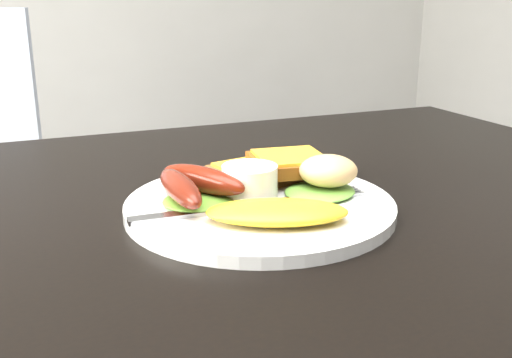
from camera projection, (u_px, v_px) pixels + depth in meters
dining_table at (201, 231)px, 0.61m from camera, size 1.20×0.80×0.04m
plate at (260, 206)px, 0.61m from camera, size 0.27×0.27×0.01m
lettuce_left at (200, 200)px, 0.59m from camera, size 0.08×0.07×0.01m
lettuce_right at (320, 191)px, 0.62m from camera, size 0.10×0.09×0.01m
omelette at (277, 212)px, 0.54m from camera, size 0.14×0.11×0.02m
sausage_a at (180, 188)px, 0.58m from camera, size 0.03×0.11×0.03m
sausage_b at (202, 179)px, 0.61m from camera, size 0.08×0.11×0.03m
ramekin at (250, 181)px, 0.61m from camera, size 0.07×0.07×0.03m
toast_a at (255, 174)px, 0.67m from camera, size 0.10×0.10×0.01m
toast_b at (290, 164)px, 0.66m from camera, size 0.09×0.09×0.01m
potato_salad at (328, 171)px, 0.62m from camera, size 0.07×0.07×0.03m
fork at (222, 210)px, 0.57m from camera, size 0.18×0.02×0.00m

